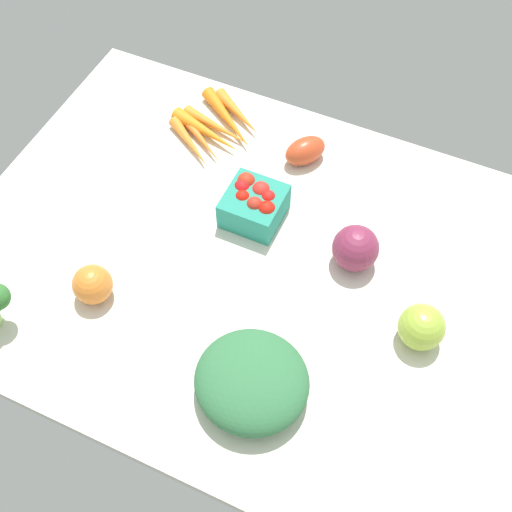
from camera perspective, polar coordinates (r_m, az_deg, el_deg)
name	(u,v)px	position (r cm, az deg, el deg)	size (l,w,h in cm)	color
tablecloth	(256,266)	(115.59, 0.00, -0.83)	(104.00, 76.00, 2.00)	silver
carrot_bunch	(216,127)	(133.49, -3.46, 10.93)	(18.36, 20.56, 2.95)	orange
red_onion_center	(356,248)	(112.83, 8.51, 0.67)	(7.96, 7.96, 7.96)	#822B4A
heirloom_tomato_green	(422,327)	(107.35, 13.97, -5.92)	(7.42, 7.42, 7.42)	#9CBC3C
berry_basket	(254,203)	(117.87, -0.16, 4.51)	(10.00, 10.00, 7.02)	teal
roma_tomato	(305,151)	(127.67, 4.23, 8.97)	(8.28, 5.07, 5.07)	#D04624
heirloom_tomato_orange	(92,284)	(111.72, -13.81, -2.38)	(6.64, 6.64, 6.64)	orange
leafy_greens_clump	(252,381)	(100.59, -0.37, -10.66)	(16.93, 17.44, 6.98)	#316F42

